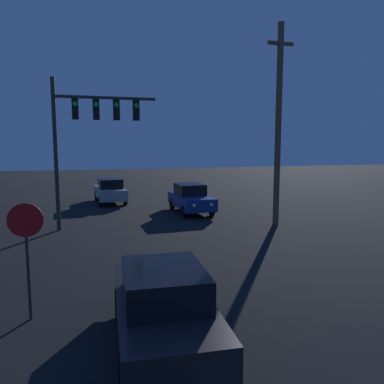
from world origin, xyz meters
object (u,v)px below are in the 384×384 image
(car_mid, at_px, (191,198))
(utility_pole, at_px, (278,124))
(stop_sign, at_px, (26,239))
(car_near, at_px, (163,306))
(car_far, at_px, (110,191))
(traffic_signal_mast, at_px, (87,125))

(car_mid, xyz_separation_m, utility_pole, (3.00, -4.18, 3.90))
(stop_sign, height_order, utility_pole, utility_pole)
(car_near, distance_m, car_far, 18.04)
(car_mid, bearing_deg, car_near, 70.97)
(car_near, bearing_deg, car_mid, 75.42)
(car_mid, height_order, traffic_signal_mast, traffic_signal_mast)
(utility_pole, bearing_deg, stop_sign, -143.62)
(car_near, xyz_separation_m, traffic_signal_mast, (-1.13, 10.67, 3.79))
(traffic_signal_mast, relative_size, utility_pole, 0.72)
(car_far, bearing_deg, stop_sign, -103.07)
(car_near, bearing_deg, utility_pole, 54.69)
(car_near, relative_size, utility_pole, 0.46)
(traffic_signal_mast, bearing_deg, car_mid, 25.85)
(stop_sign, distance_m, utility_pole, 12.56)
(car_near, height_order, traffic_signal_mast, traffic_signal_mast)
(car_mid, xyz_separation_m, stop_sign, (-6.84, -11.42, 0.99))
(traffic_signal_mast, bearing_deg, utility_pole, -10.38)
(car_mid, bearing_deg, stop_sign, 57.97)
(car_mid, xyz_separation_m, car_far, (-4.08, 4.74, 0.00))
(car_near, height_order, stop_sign, stop_sign)
(stop_sign, bearing_deg, car_mid, 59.09)
(traffic_signal_mast, distance_m, utility_pole, 8.57)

